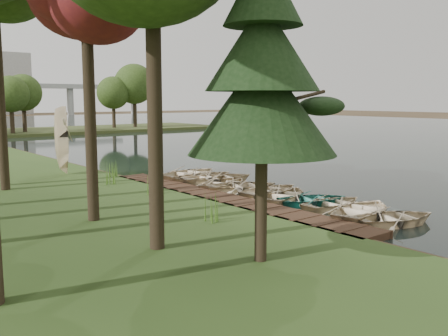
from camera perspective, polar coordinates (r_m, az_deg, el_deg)
ground at (r=22.86m, az=2.63°, el=-3.52°), size 300.00×300.00×0.00m
water at (r=58.17m, az=11.78°, el=3.30°), size 130.00×200.00×0.05m
boardwalk at (r=21.82m, az=-0.53°, el=-3.66°), size 1.60×16.00×0.30m
peninsula at (r=70.70m, az=-19.98°, el=3.94°), size 50.00×14.00×0.45m
far_trees at (r=69.59m, az=-22.85°, el=8.86°), size 45.60×5.60×8.80m
building_a at (r=163.12m, az=-23.18°, el=8.85°), size 10.00×8.00×18.00m
rowboat_0 at (r=18.93m, az=19.02°, el=-5.17°), size 3.82×3.27×0.67m
rowboat_1 at (r=19.67m, az=15.63°, el=-4.43°), size 4.14×3.40×0.75m
rowboat_2 at (r=20.94m, az=12.46°, el=-3.73°), size 3.15×2.29×0.64m
rowboat_3 at (r=21.52m, az=10.21°, el=-3.36°), size 3.66×3.18×0.63m
rowboat_4 at (r=22.19m, az=6.95°, el=-2.85°), size 4.12×3.60×0.71m
rowboat_5 at (r=23.14m, az=5.46°, el=-2.38°), size 3.70×2.81×0.72m
rowboat_6 at (r=24.16m, az=2.10°, el=-1.90°), size 4.19×3.67×0.72m
rowboat_7 at (r=25.14m, az=0.15°, el=-1.54°), size 3.98×3.40×0.70m
rowboat_8 at (r=26.37m, az=-0.75°, el=-0.98°), size 4.47×3.68×0.80m
rowboat_9 at (r=26.93m, az=-2.23°, el=-0.82°), size 3.97×2.97×0.78m
rowboat_10 at (r=27.99m, az=-3.90°, el=-0.47°), size 4.43×3.55×0.82m
stored_rowboat at (r=29.56m, az=-17.68°, el=0.09°), size 4.29×3.44×0.79m
pine_tree at (r=12.74m, az=4.41°, el=10.73°), size 3.80×3.80×7.92m
reeds_0 at (r=17.27m, az=-1.36°, el=-4.61°), size 0.60×0.60×0.96m
reeds_1 at (r=22.57m, az=-8.45°, el=-1.86°), size 0.60×0.60×0.86m
reeds_2 at (r=25.46m, az=-12.92°, el=-0.69°), size 0.60×0.60×1.02m
reeds_3 at (r=27.96m, az=-12.48°, el=-0.08°), size 0.60×0.60×0.86m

